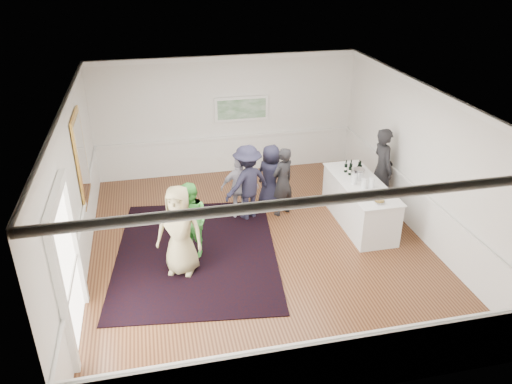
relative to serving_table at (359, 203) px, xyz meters
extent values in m
plane|color=brown|center=(-2.41, -0.51, -0.50)|extent=(8.00, 8.00, 0.00)
cube|color=white|center=(-2.41, -0.51, 2.70)|extent=(7.00, 8.00, 0.02)
cube|color=white|center=(-5.91, -0.51, 1.10)|extent=(0.02, 8.00, 3.20)
cube|color=white|center=(1.09, -0.51, 1.10)|extent=(0.02, 8.00, 3.20)
cube|color=white|center=(-2.41, 3.49, 1.10)|extent=(7.00, 0.02, 3.20)
cube|color=white|center=(-2.41, -4.51, 1.10)|extent=(7.00, 0.02, 3.20)
cube|color=gold|center=(-5.87, 0.79, 1.30)|extent=(0.04, 1.25, 1.85)
cube|color=white|center=(-5.84, 0.79, 1.30)|extent=(0.01, 1.05, 1.65)
cube|color=white|center=(-5.84, -3.23, 0.70)|extent=(0.10, 0.14, 2.40)
cube|color=white|center=(-5.84, -1.59, 0.70)|extent=(0.10, 0.14, 2.40)
cube|color=white|center=(-5.84, -2.41, 1.98)|extent=(0.10, 1.78, 0.16)
cube|color=white|center=(-5.88, -2.41, 0.70)|extent=(0.02, 1.50, 2.40)
cube|color=white|center=(-2.01, 3.44, 1.28)|extent=(1.44, 0.05, 0.66)
cube|color=#25642A|center=(-2.01, 3.41, 1.28)|extent=(1.30, 0.01, 0.52)
cube|color=black|center=(-3.74, -0.47, -0.49)|extent=(3.74, 4.62, 0.02)
cube|color=white|center=(0.00, 0.00, -0.01)|extent=(0.87, 2.40, 0.98)
cube|color=white|center=(0.00, 0.00, 0.49)|extent=(0.93, 2.46, 0.02)
imported|color=black|center=(0.79, 0.61, 0.49)|extent=(0.49, 0.73, 1.98)
imported|color=tan|center=(-4.08, -1.03, 0.40)|extent=(1.03, 0.85, 1.81)
imported|color=#4DC04C|center=(-3.82, -0.51, 0.29)|extent=(0.93, 0.97, 1.58)
imported|color=#AFA9BD|center=(-2.57, 0.85, 0.24)|extent=(0.90, 0.46, 1.48)
imported|color=#212036|center=(-2.40, 0.78, 0.38)|extent=(1.32, 1.08, 1.77)
imported|color=black|center=(-1.58, 0.77, 0.32)|extent=(0.72, 0.64, 1.65)
imported|color=#212036|center=(-1.75, 1.22, 0.28)|extent=(0.89, 0.89, 1.56)
cylinder|color=#60AB3D|center=(-0.06, -0.27, 0.62)|extent=(0.12, 0.12, 0.24)
cylinder|color=#E94451|center=(0.11, -0.27, 0.62)|extent=(0.12, 0.12, 0.24)
cylinder|color=#64B03E|center=(-0.18, -0.01, 0.62)|extent=(0.12, 0.12, 0.24)
cylinder|color=silver|center=(0.00, 0.20, 0.61)|extent=(0.26, 0.26, 0.25)
imported|color=white|center=(-0.03, -0.96, 0.52)|extent=(0.24, 0.24, 0.06)
cylinder|color=olive|center=(-0.03, -0.96, 0.55)|extent=(0.19, 0.19, 0.04)
camera|label=1|loc=(-4.41, -9.18, 5.24)|focal=35.00mm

